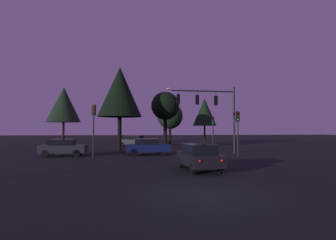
# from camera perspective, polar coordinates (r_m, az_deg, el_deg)

# --- Properties ---
(ground_plane) EXTENTS (168.00, 168.00, 0.00)m
(ground_plane) POSITION_cam_1_polar(r_m,az_deg,el_deg) (34.55, -2.54, -5.94)
(ground_plane) COLOR black
(ground_plane) RESTS_ON ground
(traffic_signal_mast_arm) EXTENTS (6.81, 0.57, 6.51)m
(traffic_signal_mast_arm) POSITION_cam_1_polar(r_m,az_deg,el_deg) (26.55, 9.18, 2.88)
(traffic_signal_mast_arm) COLOR #232326
(traffic_signal_mast_arm) RESTS_ON ground
(traffic_light_corner_left) EXTENTS (0.34, 0.37, 3.99)m
(traffic_light_corner_left) POSITION_cam_1_polar(r_m,az_deg,el_deg) (25.11, 14.36, -0.88)
(traffic_light_corner_left) COLOR #232326
(traffic_light_corner_left) RESTS_ON ground
(traffic_light_corner_right) EXTENTS (0.36, 0.38, 3.84)m
(traffic_light_corner_right) POSITION_cam_1_polar(r_m,az_deg,el_deg) (31.50, 9.35, -1.32)
(traffic_light_corner_right) COLOR #232326
(traffic_light_corner_right) RESTS_ON ground
(traffic_light_median) EXTENTS (0.36, 0.38, 4.43)m
(traffic_light_median) POSITION_cam_1_polar(r_m,az_deg,el_deg) (23.33, -15.26, -0.06)
(traffic_light_median) COLOR #232326
(traffic_light_median) RESTS_ON ground
(car_nearside_lane) EXTENTS (2.08, 4.19, 1.52)m
(car_nearside_lane) POSITION_cam_1_polar(r_m,az_deg,el_deg) (16.22, 6.50, -7.59)
(car_nearside_lane) COLOR black
(car_nearside_lane) RESTS_ON ground
(car_crossing_left) EXTENTS (4.14, 1.75, 1.52)m
(car_crossing_left) POSITION_cam_1_polar(r_m,az_deg,el_deg) (25.70, -4.20, -5.53)
(car_crossing_left) COLOR #0F1947
(car_crossing_left) RESTS_ON ground
(car_crossing_right) EXTENTS (4.01, 1.83, 1.52)m
(car_crossing_right) POSITION_cam_1_polar(r_m,az_deg,el_deg) (26.08, -21.01, -5.35)
(car_crossing_right) COLOR #232328
(car_crossing_right) RESTS_ON ground
(car_far_lane) EXTENTS (4.70, 3.39, 1.52)m
(car_far_lane) POSITION_cam_1_polar(r_m,az_deg,el_deg) (38.25, -7.02, -4.35)
(car_far_lane) COLOR black
(car_far_lane) RESTS_ON ground
(tree_behind_sign) EXTENTS (4.89, 4.89, 9.39)m
(tree_behind_sign) POSITION_cam_1_polar(r_m,az_deg,el_deg) (31.06, -10.01, 5.77)
(tree_behind_sign) COLOR black
(tree_behind_sign) RESTS_ON ground
(tree_left_far) EXTENTS (4.97, 4.97, 8.69)m
(tree_left_far) POSITION_cam_1_polar(r_m,az_deg,el_deg) (43.69, -20.90, 2.99)
(tree_left_far) COLOR black
(tree_left_far) RESTS_ON ground
(tree_center_horizon) EXTENTS (3.59, 3.59, 7.18)m
(tree_center_horizon) POSITION_cam_1_polar(r_m,az_deg,el_deg) (34.72, -0.58, 2.88)
(tree_center_horizon) COLOR black
(tree_center_horizon) RESTS_ON ground
(tree_right_cluster) EXTENTS (4.24, 4.24, 7.95)m
(tree_right_cluster) POSITION_cam_1_polar(r_m,az_deg,el_deg) (49.30, 7.62, 1.65)
(tree_right_cluster) COLOR black
(tree_right_cluster) RESTS_ON ground
(tree_lot_edge) EXTENTS (4.00, 4.00, 6.47)m
(tree_lot_edge) POSITION_cam_1_polar(r_m,az_deg,el_deg) (42.35, 0.41, 0.81)
(tree_lot_edge) COLOR black
(tree_lot_edge) RESTS_ON ground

